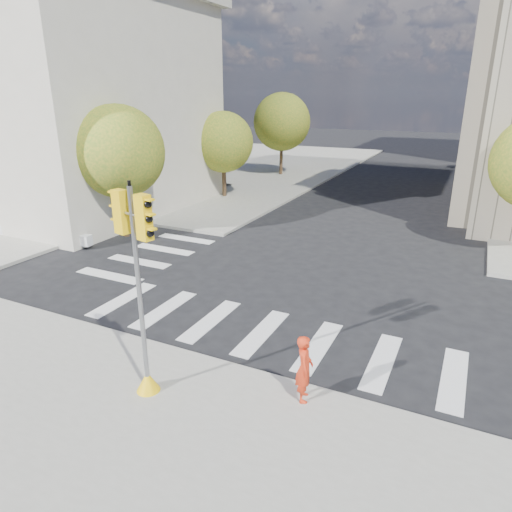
{
  "coord_description": "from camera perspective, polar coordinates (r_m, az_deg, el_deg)",
  "views": [
    {
      "loc": [
        5.09,
        -13.05,
        6.85
      ],
      "look_at": [
        -0.71,
        -1.13,
        2.1
      ],
      "focal_mm": 32.0,
      "sensor_mm": 36.0,
      "label": 1
    }
  ],
  "objects": [
    {
      "name": "ground",
      "position": [
        15.59,
        4.2,
        -6.41
      ],
      "size": [
        160.0,
        160.0,
        0.0
      ],
      "primitive_type": "plane",
      "color": "black",
      "rests_on": "ground"
    },
    {
      "name": "classical_building",
      "position": [
        32.75,
        -25.27,
        17.22
      ],
      "size": [
        19.0,
        15.0,
        12.7
      ],
      "color": "beige",
      "rests_on": "ground"
    },
    {
      "name": "planter_wall",
      "position": [
        24.47,
        -25.39,
        2.48
      ],
      "size": [
        6.01,
        0.9,
        0.5
      ],
      "primitive_type": "cube",
      "rotation": [
        0.0,
        0.0,
        0.08
      ],
      "color": "silver",
      "rests_on": "sidewalk_left_near"
    },
    {
      "name": "tree_lw_near",
      "position": [
        23.25,
        -16.79,
        12.36
      ],
      "size": [
        4.4,
        4.4,
        6.41
      ],
      "color": "#382616",
      "rests_on": "ground"
    },
    {
      "name": "tree_lw_mid",
      "position": [
        31.37,
        -4.12,
        14.01
      ],
      "size": [
        4.0,
        4.0,
        5.77
      ],
      "color": "#382616",
      "rests_on": "ground"
    },
    {
      "name": "tree_lw_far",
      "position": [
        40.26,
        3.25,
        16.38
      ],
      "size": [
        4.8,
        4.8,
        6.95
      ],
      "color": "#382616",
      "rests_on": "ground"
    },
    {
      "name": "traffic_signal",
      "position": [
        10.56,
        -14.18,
        -6.42
      ],
      "size": [
        1.08,
        0.56,
        5.03
      ],
      "rotation": [
        0.0,
        0.0,
        -0.22
      ],
      "color": "yellow",
      "rests_on": "sidewalk_near"
    },
    {
      "name": "sidewalk_far_left",
      "position": [
        46.9,
        -6.84,
        11.26
      ],
      "size": [
        28.0,
        40.0,
        0.15
      ],
      "primitive_type": "cube",
      "color": "gray",
      "rests_on": "ground"
    },
    {
      "name": "photographer",
      "position": [
        10.69,
        6.06,
        -13.79
      ],
      "size": [
        0.57,
        0.69,
        1.63
      ],
      "primitive_type": "imported",
      "rotation": [
        0.0,
        0.0,
        1.93
      ],
      "color": "red",
      "rests_on": "sidewalk_near"
    }
  ]
}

